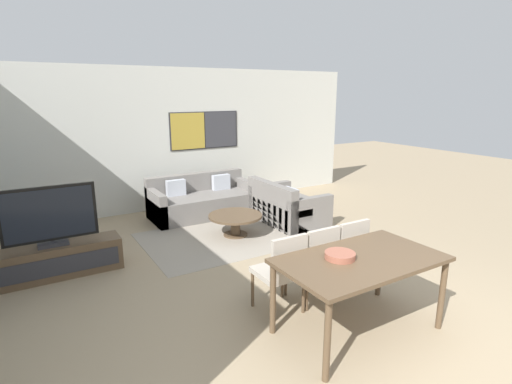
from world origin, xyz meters
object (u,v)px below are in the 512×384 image
Objects in this scene: television at (50,217)px; dining_chair_centre at (315,259)px; fruit_bowl at (340,255)px; tv_console at (55,261)px; dining_chair_left at (282,268)px; coffee_table at (235,220)px; sofa_main at (202,201)px; dining_table at (360,266)px; sofa_side at (285,208)px; dining_chair_right at (345,251)px.

television is 1.22× the size of dining_chair_centre.
fruit_bowl is (2.28, -2.79, 0.00)m from television.
tv_console is 1.78× the size of dining_chair_left.
television is at bearing 129.25° from fruit_bowl.
dining_chair_left is 3.09× the size of fruit_bowl.
television is at bearing -176.88° from coffee_table.
sofa_main is at bearing 79.39° from dining_chair_left.
television reaches higher than dining_chair_centre.
sofa_main is 2.20× the size of dining_chair_centre.
fruit_bowl is at bearing -50.75° from tv_console.
sofa_main is 4.43m from dining_table.
sofa_main is 1.37m from coffee_table.
sofa_side is (1.12, -1.22, -0.00)m from sofa_main.
fruit_bowl is (-0.43, -2.93, 0.54)m from coffee_table.
fruit_bowl is at bearing -95.65° from sofa_main.
sofa_side is 1.54× the size of dining_chair_centre.
sofa_main is at bearing 93.25° from dining_chair_right.
dining_chair_left is at bearing -47.99° from tv_console.
sofa_main is (2.70, 1.52, 0.05)m from tv_console.
television is at bearing 132.00° from dining_chair_left.
sofa_main is 2.20× the size of dining_chair_left.
dining_chair_centre is (2.46, -2.21, -0.29)m from television.
dining_chair_centre is 3.09× the size of fruit_bowl.
television reaches higher than sofa_main.
tv_console is at bearing -90.00° from television.
coffee_table is (2.70, 0.15, 0.06)m from tv_console.
dining_chair_left and dining_chair_centre have the same top height.
dining_chair_right is at bearing 160.19° from sofa_side.
dining_chair_left is (-1.82, -2.53, 0.25)m from sofa_side.
dining_chair_left is 1.00× the size of dining_chair_right.
dining_table is (2.46, -2.88, -0.11)m from television.
television is 1.22× the size of dining_chair_right.
television is at bearing 138.03° from dining_chair_centre.
dining_table reaches higher than coffee_table.
coffee_table is 3.07m from dining_table.
sofa_main is at bearing 29.39° from tv_console.
dining_chair_right is at bearing 0.74° from dining_chair_centre.
dining_table is at bearing -90.00° from dining_chair_centre.
dining_chair_centre is (-1.36, -2.51, 0.25)m from sofa_side.
dining_chair_left is 0.69m from fruit_bowl.
coffee_table is 0.97× the size of dining_chair_centre.
dining_table is at bearing -55.27° from dining_chair_left.
dining_chair_centre is 0.67m from fruit_bowl.
sofa_main is 3.82m from dining_chair_left.
dining_table reaches higher than sofa_main.
dining_chair_left is at bearing 116.00° from fruit_bowl.
tv_console is 0.81× the size of sofa_main.
dining_chair_centre reaches higher than sofa_side.
tv_console is 3.67m from dining_chair_right.
dining_table is at bearing -93.18° from sofa_main.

